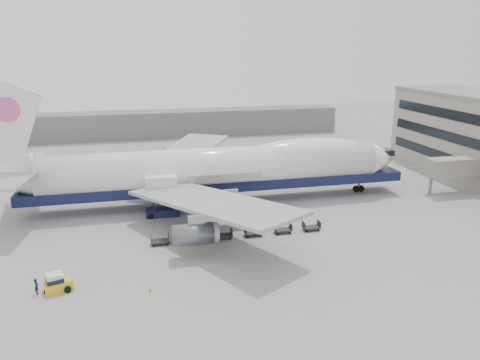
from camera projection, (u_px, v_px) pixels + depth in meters
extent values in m
plane|color=gray|center=(230.00, 231.00, 63.16)|extent=(260.00, 260.00, 0.00)
cube|color=gold|center=(241.00, 249.00, 57.55)|extent=(60.00, 0.15, 0.01)
cube|color=gray|center=(453.00, 167.00, 78.24)|extent=(9.00, 3.00, 3.00)
cylinder|color=slate|center=(430.00, 186.00, 78.19)|extent=(0.50, 0.50, 3.00)
cube|color=slate|center=(139.00, 125.00, 125.41)|extent=(110.00, 8.00, 7.00)
cylinder|color=white|center=(214.00, 168.00, 72.79)|extent=(52.00, 6.40, 6.40)
cube|color=#0F1438|center=(220.00, 183.00, 73.72)|extent=(60.00, 5.76, 1.50)
cone|color=white|center=(382.00, 158.00, 79.21)|extent=(6.00, 6.40, 6.40)
cone|color=white|center=(1.00, 177.00, 65.87)|extent=(9.00, 6.40, 6.40)
ellipsoid|color=white|center=(308.00, 152.00, 75.76)|extent=(20.67, 5.78, 4.56)
cube|color=white|center=(6.00, 128.00, 64.29)|extent=(10.52, 0.50, 13.56)
cylinder|color=#DE56A2|center=(7.00, 109.00, 63.70)|extent=(3.40, 0.30, 3.40)
cube|color=#9EA0A3|center=(211.00, 202.00, 58.94)|extent=(20.35, 26.74, 2.26)
cube|color=#9EA0A3|center=(184.00, 153.00, 85.64)|extent=(20.35, 26.74, 2.26)
cylinder|color=#595B60|center=(166.00, 160.00, 90.00)|extent=(4.80, 2.60, 2.60)
cylinder|color=#595B60|center=(204.00, 169.00, 82.92)|extent=(4.80, 2.60, 2.60)
cylinder|color=#595B60|center=(227.00, 206.00, 64.22)|extent=(4.80, 2.60, 2.60)
cylinder|color=#595B60|center=(193.00, 234.00, 54.48)|extent=(4.80, 2.60, 2.60)
cylinder|color=slate|center=(359.00, 185.00, 79.56)|extent=(0.36, 0.36, 2.50)
cylinder|color=black|center=(359.00, 189.00, 79.76)|extent=(1.10, 0.45, 1.10)
cylinder|color=slate|center=(198.00, 203.00, 70.56)|extent=(0.36, 0.36, 2.50)
cylinder|color=black|center=(199.00, 207.00, 70.75)|extent=(1.10, 0.45, 1.10)
cylinder|color=slate|center=(193.00, 191.00, 76.17)|extent=(0.36, 0.36, 2.50)
cylinder|color=black|center=(193.00, 195.00, 76.36)|extent=(1.10, 0.45, 1.10)
cube|color=#161E44|center=(163.00, 212.00, 68.67)|extent=(4.92, 2.43, 1.07)
cube|color=silver|center=(161.00, 183.00, 67.43)|extent=(4.53, 2.62, 2.14)
cube|color=#161E44|center=(163.00, 200.00, 67.04)|extent=(3.48, 0.19, 3.84)
cube|color=#161E44|center=(161.00, 195.00, 69.04)|extent=(3.48, 0.19, 3.84)
cube|color=slate|center=(160.00, 180.00, 68.88)|extent=(2.36, 1.21, 0.15)
cylinder|color=black|center=(151.00, 216.00, 67.40)|extent=(0.88, 0.34, 0.88)
cylinder|color=black|center=(150.00, 211.00, 69.22)|extent=(0.88, 0.34, 0.88)
cylinder|color=black|center=(175.00, 214.00, 68.17)|extent=(0.88, 0.34, 0.88)
cylinder|color=black|center=(174.00, 209.00, 69.99)|extent=(0.88, 0.34, 0.88)
cube|color=yellow|center=(58.00, 286.00, 47.58)|extent=(3.00, 2.20, 1.06)
cube|color=silver|center=(54.00, 278.00, 47.17)|extent=(1.88, 1.75, 0.96)
cube|color=black|center=(54.00, 280.00, 47.22)|extent=(2.00, 1.88, 0.48)
cylinder|color=black|center=(47.00, 292.00, 46.83)|extent=(0.67, 0.29, 0.67)
cylinder|color=black|center=(49.00, 286.00, 48.00)|extent=(0.67, 0.29, 0.67)
cylinder|color=black|center=(68.00, 290.00, 47.26)|extent=(0.67, 0.29, 0.67)
cylinder|color=black|center=(69.00, 284.00, 48.43)|extent=(0.67, 0.29, 0.67)
imported|color=black|center=(37.00, 286.00, 46.86)|extent=(0.49, 0.67, 1.69)
cone|color=orange|center=(150.00, 289.00, 47.45)|extent=(0.33, 0.33, 0.51)
cube|color=orange|center=(150.00, 292.00, 47.52)|extent=(0.34, 0.34, 0.03)
cube|color=#2D2D30|center=(160.00, 241.00, 58.65)|extent=(2.30, 1.35, 0.18)
cube|color=#2D2D30|center=(151.00, 239.00, 58.29)|extent=(0.08, 1.35, 0.90)
cube|color=#2D2D30|center=(169.00, 237.00, 58.78)|extent=(0.08, 1.35, 0.90)
cylinder|color=black|center=(154.00, 246.00, 58.03)|extent=(0.30, 0.12, 0.30)
cylinder|color=black|center=(153.00, 242.00, 59.06)|extent=(0.30, 0.12, 0.30)
cylinder|color=black|center=(167.00, 244.00, 58.41)|extent=(0.30, 0.12, 0.30)
cylinder|color=black|center=(167.00, 241.00, 59.43)|extent=(0.30, 0.12, 0.30)
cube|color=#2D2D30|center=(192.00, 238.00, 59.54)|extent=(2.30, 1.35, 0.18)
cube|color=#2D2D30|center=(183.00, 236.00, 59.19)|extent=(0.08, 1.35, 0.90)
cube|color=#2D2D30|center=(201.00, 235.00, 59.68)|extent=(0.08, 1.35, 0.90)
cylinder|color=black|center=(186.00, 243.00, 58.92)|extent=(0.30, 0.12, 0.30)
cylinder|color=black|center=(185.00, 239.00, 59.95)|extent=(0.30, 0.12, 0.30)
cylinder|color=black|center=(199.00, 241.00, 59.30)|extent=(0.30, 0.12, 0.30)
cylinder|color=black|center=(198.00, 238.00, 60.33)|extent=(0.30, 0.12, 0.30)
cube|color=#2D2D30|center=(223.00, 235.00, 60.44)|extent=(2.30, 1.35, 0.18)
cube|color=#2D2D30|center=(215.00, 233.00, 60.08)|extent=(0.08, 1.35, 0.90)
cube|color=#2D2D30|center=(231.00, 232.00, 60.57)|extent=(0.08, 1.35, 0.90)
cylinder|color=black|center=(218.00, 240.00, 59.82)|extent=(0.30, 0.12, 0.30)
cylinder|color=black|center=(216.00, 236.00, 60.85)|extent=(0.30, 0.12, 0.30)
cylinder|color=black|center=(230.00, 239.00, 60.20)|extent=(0.30, 0.12, 0.30)
cylinder|color=black|center=(229.00, 235.00, 61.22)|extent=(0.30, 0.12, 0.30)
cube|color=#2D2D30|center=(253.00, 233.00, 61.33)|extent=(2.30, 1.35, 0.18)
cube|color=#2D2D30|center=(245.00, 230.00, 60.98)|extent=(0.08, 1.35, 0.90)
cube|color=#2D2D30|center=(261.00, 229.00, 61.47)|extent=(0.08, 1.35, 0.90)
cylinder|color=black|center=(248.00, 237.00, 60.72)|extent=(0.30, 0.12, 0.30)
cylinder|color=black|center=(246.00, 234.00, 61.74)|extent=(0.30, 0.12, 0.30)
cylinder|color=black|center=(261.00, 236.00, 61.09)|extent=(0.30, 0.12, 0.30)
cylinder|color=black|center=(258.00, 233.00, 62.12)|extent=(0.30, 0.12, 0.30)
cube|color=#2D2D30|center=(283.00, 230.00, 62.23)|extent=(2.30, 1.35, 0.18)
cube|color=#2D2D30|center=(275.00, 228.00, 61.88)|extent=(0.08, 1.35, 0.90)
cube|color=#2D2D30|center=(291.00, 226.00, 62.36)|extent=(0.08, 1.35, 0.90)
cylinder|color=black|center=(278.00, 234.00, 61.61)|extent=(0.30, 0.12, 0.30)
cylinder|color=black|center=(275.00, 231.00, 62.64)|extent=(0.30, 0.12, 0.30)
cylinder|color=black|center=(290.00, 233.00, 61.99)|extent=(0.30, 0.12, 0.30)
cylinder|color=black|center=(287.00, 230.00, 63.02)|extent=(0.30, 0.12, 0.30)
cube|color=#2D2D30|center=(311.00, 227.00, 63.13)|extent=(2.30, 1.35, 0.18)
cube|color=#2D2D30|center=(304.00, 225.00, 62.77)|extent=(0.08, 1.35, 0.90)
cube|color=#2D2D30|center=(319.00, 224.00, 63.26)|extent=(0.08, 1.35, 0.90)
cylinder|color=black|center=(307.00, 231.00, 62.51)|extent=(0.30, 0.12, 0.30)
cylinder|color=black|center=(304.00, 228.00, 63.54)|extent=(0.30, 0.12, 0.30)
cylinder|color=black|center=(319.00, 230.00, 62.88)|extent=(0.30, 0.12, 0.30)
cylinder|color=black|center=(315.00, 227.00, 63.91)|extent=(0.30, 0.12, 0.30)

